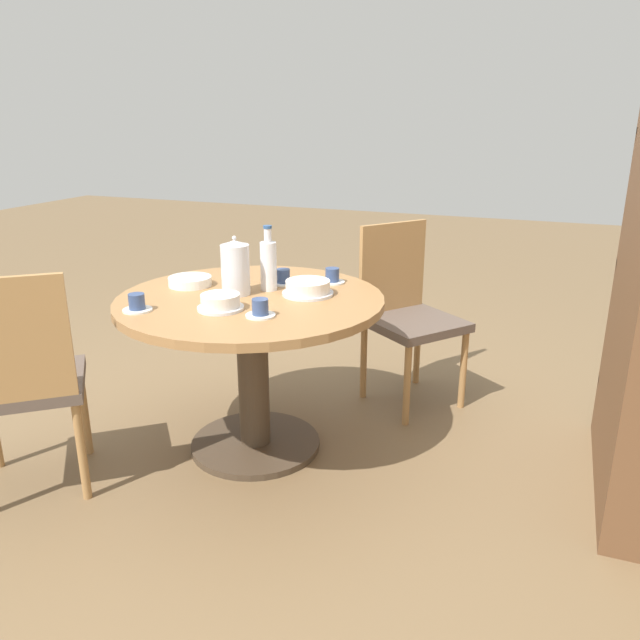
{
  "coord_description": "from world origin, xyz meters",
  "views": [
    {
      "loc": [
        2.22,
        1.18,
        1.43
      ],
      "look_at": [
        0.0,
        0.31,
        0.64
      ],
      "focal_mm": 35.0,
      "sensor_mm": 36.0,
      "label": 1
    }
  ],
  "objects_px": {
    "chair_b": "(23,379)",
    "cake_main": "(308,288)",
    "water_bottle": "(268,264)",
    "cup_d": "(283,278)",
    "cup_a": "(137,304)",
    "cup_c": "(260,309)",
    "chair_a": "(407,310)",
    "coffee_pot": "(235,268)",
    "cup_b": "(332,277)",
    "cake_second": "(220,302)"
  },
  "relations": [
    {
      "from": "cup_a",
      "to": "chair_b",
      "type": "bearing_deg",
      "value": -49.31
    },
    {
      "from": "coffee_pot",
      "to": "cup_d",
      "type": "bearing_deg",
      "value": 151.92
    },
    {
      "from": "chair_a",
      "to": "cake_main",
      "type": "xyz_separation_m",
      "value": [
        0.63,
        -0.28,
        0.25
      ]
    },
    {
      "from": "chair_a",
      "to": "cup_c",
      "type": "height_order",
      "value": "chair_a"
    },
    {
      "from": "coffee_pot",
      "to": "cup_b",
      "type": "xyz_separation_m",
      "value": [
        -0.32,
        0.31,
        -0.09
      ]
    },
    {
      "from": "chair_a",
      "to": "cup_d",
      "type": "height_order",
      "value": "chair_a"
    },
    {
      "from": "chair_b",
      "to": "water_bottle",
      "type": "xyz_separation_m",
      "value": [
        -0.74,
        0.67,
        0.34
      ]
    },
    {
      "from": "cake_second",
      "to": "cup_c",
      "type": "bearing_deg",
      "value": 82.94
    },
    {
      "from": "chair_b",
      "to": "cup_b",
      "type": "distance_m",
      "value": 1.33
    },
    {
      "from": "cake_main",
      "to": "water_bottle",
      "type": "bearing_deg",
      "value": -93.6
    },
    {
      "from": "cake_main",
      "to": "cup_c",
      "type": "distance_m",
      "value": 0.34
    },
    {
      "from": "cake_second",
      "to": "cup_b",
      "type": "distance_m",
      "value": 0.6
    },
    {
      "from": "chair_a",
      "to": "cup_d",
      "type": "bearing_deg",
      "value": 176.37
    },
    {
      "from": "chair_a",
      "to": "cup_c",
      "type": "bearing_deg",
      "value": -161.49
    },
    {
      "from": "coffee_pot",
      "to": "cup_d",
      "type": "height_order",
      "value": "coffee_pot"
    },
    {
      "from": "chair_b",
      "to": "water_bottle",
      "type": "height_order",
      "value": "water_bottle"
    },
    {
      "from": "cake_main",
      "to": "cup_d",
      "type": "relative_size",
      "value": 1.91
    },
    {
      "from": "cup_c",
      "to": "cup_d",
      "type": "relative_size",
      "value": 1.0
    },
    {
      "from": "water_bottle",
      "to": "cup_c",
      "type": "bearing_deg",
      "value": 20.69
    },
    {
      "from": "cup_a",
      "to": "cup_c",
      "type": "relative_size",
      "value": 1.0
    },
    {
      "from": "water_bottle",
      "to": "cake_main",
      "type": "xyz_separation_m",
      "value": [
        0.01,
        0.19,
        -0.08
      ]
    },
    {
      "from": "coffee_pot",
      "to": "cake_second",
      "type": "relative_size",
      "value": 1.37
    },
    {
      "from": "water_bottle",
      "to": "cake_second",
      "type": "xyz_separation_m",
      "value": [
        0.33,
        -0.05,
        -0.09
      ]
    },
    {
      "from": "water_bottle",
      "to": "cup_d",
      "type": "distance_m",
      "value": 0.14
    },
    {
      "from": "cake_second",
      "to": "chair_a",
      "type": "bearing_deg",
      "value": 151.25
    },
    {
      "from": "coffee_pot",
      "to": "cup_b",
      "type": "bearing_deg",
      "value": 135.23
    },
    {
      "from": "chair_b",
      "to": "cup_b",
      "type": "height_order",
      "value": "chair_b"
    },
    {
      "from": "coffee_pot",
      "to": "cup_b",
      "type": "height_order",
      "value": "coffee_pot"
    },
    {
      "from": "chair_a",
      "to": "water_bottle",
      "type": "bearing_deg",
      "value": -179.32
    },
    {
      "from": "cup_c",
      "to": "cup_a",
      "type": "bearing_deg",
      "value": -76.84
    },
    {
      "from": "coffee_pot",
      "to": "water_bottle",
      "type": "distance_m",
      "value": 0.15
    },
    {
      "from": "cake_main",
      "to": "cup_a",
      "type": "xyz_separation_m",
      "value": [
        0.45,
        -0.53,
        -0.0
      ]
    },
    {
      "from": "cup_b",
      "to": "cup_d",
      "type": "relative_size",
      "value": 1.0
    },
    {
      "from": "cake_second",
      "to": "cup_c",
      "type": "height_order",
      "value": "cup_c"
    },
    {
      "from": "cup_b",
      "to": "cup_c",
      "type": "bearing_deg",
      "value": -8.57
    },
    {
      "from": "chair_a",
      "to": "cup_b",
      "type": "bearing_deg",
      "value": -173.68
    },
    {
      "from": "cup_c",
      "to": "coffee_pot",
      "type": "bearing_deg",
      "value": -135.82
    },
    {
      "from": "cup_a",
      "to": "cake_second",
      "type": "bearing_deg",
      "value": 114.71
    },
    {
      "from": "chair_a",
      "to": "cake_main",
      "type": "bearing_deg",
      "value": -166.34
    },
    {
      "from": "cake_main",
      "to": "cup_a",
      "type": "bearing_deg",
      "value": -49.76
    },
    {
      "from": "cup_b",
      "to": "coffee_pot",
      "type": "bearing_deg",
      "value": -44.77
    },
    {
      "from": "coffee_pot",
      "to": "cake_second",
      "type": "height_order",
      "value": "coffee_pot"
    },
    {
      "from": "water_bottle",
      "to": "cup_a",
      "type": "xyz_separation_m",
      "value": [
        0.46,
        -0.34,
        -0.09
      ]
    },
    {
      "from": "cup_a",
      "to": "cup_d",
      "type": "relative_size",
      "value": 1.0
    },
    {
      "from": "chair_b",
      "to": "cake_main",
      "type": "distance_m",
      "value": 1.16
    },
    {
      "from": "chair_b",
      "to": "cup_d",
      "type": "bearing_deg",
      "value": -168.6
    },
    {
      "from": "chair_b",
      "to": "cup_c",
      "type": "relative_size",
      "value": 8.02
    },
    {
      "from": "cup_a",
      "to": "cup_b",
      "type": "distance_m",
      "value": 0.87
    },
    {
      "from": "chair_a",
      "to": "water_bottle",
      "type": "xyz_separation_m",
      "value": [
        0.62,
        -0.47,
        0.34
      ]
    },
    {
      "from": "cake_main",
      "to": "cup_a",
      "type": "relative_size",
      "value": 1.91
    }
  ]
}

